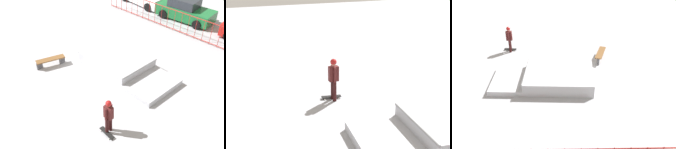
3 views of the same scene
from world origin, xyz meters
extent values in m
plane|color=#A8AAB2|center=(0.00, 0.00, 0.00)|extent=(60.00, 60.00, 0.00)
cube|color=#B0B3BB|center=(2.90, 1.24, 0.15)|extent=(2.01, 2.74, 0.30)
cylinder|color=gray|center=(2.00, 1.31, 0.70)|extent=(0.29, 2.60, 0.08)
cylinder|color=black|center=(3.27, -2.52, 0.41)|extent=(0.15, 0.15, 0.82)
cylinder|color=black|center=(3.26, -2.30, 0.41)|extent=(0.15, 0.15, 0.82)
cube|color=#4C1919|center=(3.27, -2.41, 1.12)|extent=(0.38, 0.23, 0.60)
cylinder|color=#4C1919|center=(3.27, -2.58, 1.12)|extent=(0.09, 0.09, 0.60)
cylinder|color=#4C1919|center=(3.26, -2.23, 1.12)|extent=(0.09, 0.09, 0.60)
sphere|color=tan|center=(3.27, -2.41, 1.57)|extent=(0.22, 0.22, 0.22)
sphere|color=#A51919|center=(3.27, -2.41, 1.60)|extent=(0.25, 0.25, 0.25)
cube|color=black|center=(3.31, -2.58, 0.08)|extent=(0.82, 0.32, 0.02)
cylinder|color=silver|center=(3.02, -2.65, 0.03)|extent=(0.06, 0.04, 0.06)
cylinder|color=silver|center=(3.05, -2.42, 0.03)|extent=(0.06, 0.04, 0.06)
cylinder|color=silver|center=(3.57, -2.73, 0.03)|extent=(0.06, 0.04, 0.06)
cylinder|color=silver|center=(3.61, -2.51, 0.03)|extent=(0.06, 0.04, 0.06)
camera|label=1|loc=(8.74, -8.17, 8.95)|focal=44.13mm
camera|label=2|loc=(6.97, 8.02, 5.28)|focal=48.75mm
camera|label=3|loc=(0.62, 13.10, 8.16)|focal=41.76mm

